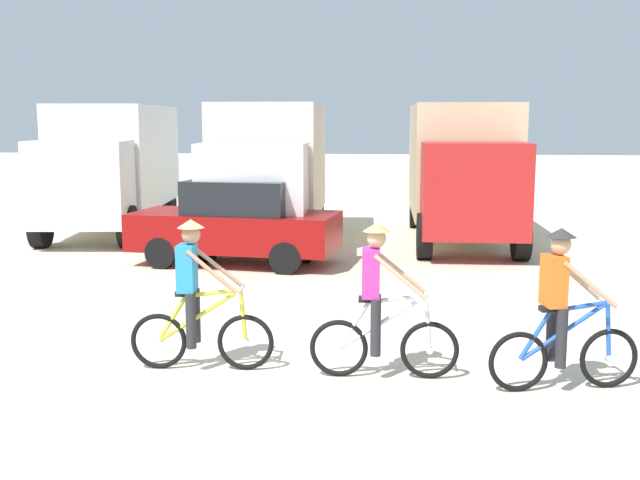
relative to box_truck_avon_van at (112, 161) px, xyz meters
The scene contains 8 objects.
ground_plane 13.69m from the box_truck_avon_van, 64.03° to the right, with size 120.00×120.00×0.00m, color beige.
box_truck_avon_van is the anchor object (origin of this frame).
box_truck_cream_rv 4.69m from the box_truck_avon_van, 17.47° to the right, with size 2.68×6.85×3.35m.
box_truck_tan_camper 9.16m from the box_truck_avon_van, ahead, with size 2.49×6.79×3.35m.
sedan_parked 6.21m from the box_truck_avon_van, 45.68° to the right, with size 4.38×2.26×1.76m.
cyclist_orange_shirt 12.36m from the box_truck_avon_van, 64.91° to the right, with size 1.73×0.52×1.82m.
cyclist_cowboy_hat 13.49m from the box_truck_avon_van, 56.62° to the right, with size 1.73×0.52×1.82m.
cyclist_near_camera 14.84m from the box_truck_avon_van, 50.63° to the right, with size 1.70×0.58×1.82m.
Camera 1 is at (1.66, -7.70, 2.97)m, focal length 43.30 mm.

